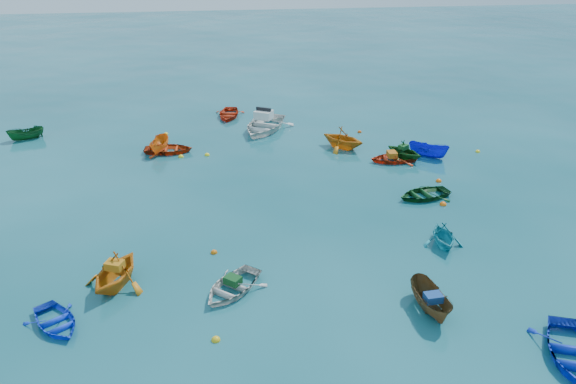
{
  "coord_description": "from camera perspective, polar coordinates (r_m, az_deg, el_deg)",
  "views": [
    {
      "loc": [
        -3.61,
        -22.73,
        13.87
      ],
      "look_at": [
        0.0,
        5.0,
        0.4
      ],
      "focal_mm": 35.0,
      "sensor_mm": 36.0,
      "label": 1
    }
  ],
  "objects": [
    {
      "name": "dinghy_blue_se",
      "position": [
        22.92,
        26.85,
        -14.85
      ],
      "size": [
        3.77,
        4.41,
        0.77
      ],
      "primitive_type": "imported",
      "rotation": [
        0.0,
        0.0,
        -0.35
      ],
      "color": "#0F2DBE",
      "rests_on": "ground"
    },
    {
      "name": "dinghy_green_e",
      "position": [
        32.25,
        13.6,
        -0.53
      ],
      "size": [
        3.44,
        2.8,
        0.63
      ],
      "primitive_type": "imported",
      "rotation": [
        0.0,
        0.0,
        -1.34
      ],
      "color": "#0F431B",
      "rests_on": "ground"
    },
    {
      "name": "dinghy_orange_far",
      "position": [
        38.51,
        5.54,
        4.48
      ],
      "size": [
        3.99,
        3.97,
        1.59
      ],
      "primitive_type": "imported",
      "rotation": [
        0.0,
        0.0,
        0.82
      ],
      "color": "orange",
      "rests_on": "ground"
    },
    {
      "name": "buoy_or_c",
      "position": [
        26.45,
        -7.52,
        -6.15
      ],
      "size": [
        0.32,
        0.32,
        0.32
      ],
      "primitive_type": "sphere",
      "color": "#D0620B",
      "rests_on": "ground"
    },
    {
      "name": "buoy_ye_d",
      "position": [
        41.82,
        -12.3,
        5.74
      ],
      "size": [
        0.33,
        0.33,
        0.33
      ],
      "primitive_type": "sphere",
      "color": "yellow",
      "rests_on": "ground"
    },
    {
      "name": "dinghy_white_near",
      "position": [
        23.86,
        -5.72,
        -9.97
      ],
      "size": [
        3.71,
        3.83,
        0.65
      ],
      "primitive_type": "imported",
      "rotation": [
        0.0,
        0.0,
        -0.68
      ],
      "color": "beige",
      "rests_on": "ground"
    },
    {
      "name": "buoy_ye_e",
      "position": [
        39.73,
        18.71,
        3.88
      ],
      "size": [
        0.31,
        0.31,
        0.31
      ],
      "primitive_type": "sphere",
      "color": "yellow",
      "rests_on": "ground"
    },
    {
      "name": "buoy_or_d",
      "position": [
        34.44,
        15.05,
        1.03
      ],
      "size": [
        0.35,
        0.35,
        0.35
      ],
      "primitive_type": "sphere",
      "color": "#E95C0C",
      "rests_on": "ground"
    },
    {
      "name": "tarp_green_a",
      "position": [
        23.65,
        -5.62,
        -8.9
      ],
      "size": [
        0.83,
        0.8,
        0.32
      ],
      "primitive_type": "cube",
      "rotation": [
        0.0,
        0.0,
        -0.68
      ],
      "color": "#12481C",
      "rests_on": "dinghy_white_near"
    },
    {
      "name": "dinghy_cyan_se",
      "position": [
        27.88,
        15.4,
        -5.14
      ],
      "size": [
        2.12,
        2.41,
        1.19
      ],
      "primitive_type": "imported",
      "rotation": [
        0.0,
        0.0,
        -0.08
      ],
      "color": "teal",
      "rests_on": "ground"
    },
    {
      "name": "dinghy_red_far",
      "position": [
        44.97,
        -6.05,
        7.61
      ],
      "size": [
        2.81,
        3.57,
        0.67
      ],
      "primitive_type": "imported",
      "rotation": [
        0.0,
        0.0,
        -0.16
      ],
      "color": "red",
      "rests_on": "ground"
    },
    {
      "name": "sampan_blue_far",
      "position": [
        38.03,
        14.0,
        3.54
      ],
      "size": [
        2.74,
        2.43,
        1.04
      ],
      "primitive_type": "imported",
      "rotation": [
        0.0,
        0.0,
        0.92
      ],
      "color": "#1119D6",
      "rests_on": "ground"
    },
    {
      "name": "motorboat_white",
      "position": [
        41.77,
        -2.45,
        6.3
      ],
      "size": [
        5.51,
        6.09,
        1.64
      ],
      "primitive_type": "imported",
      "rotation": [
        0.0,
        0.0,
        -0.49
      ],
      "color": "silver",
      "rests_on": "ground"
    },
    {
      "name": "sampan_green_far",
      "position": [
        43.98,
        -24.99,
        4.87
      ],
      "size": [
        2.63,
        1.82,
        0.95
      ],
      "primitive_type": "imported",
      "rotation": [
        0.0,
        0.0,
        -1.17
      ],
      "color": "#135222",
      "rests_on": "ground"
    },
    {
      "name": "sampan_orange_n",
      "position": [
        38.68,
        -12.84,
        4.04
      ],
      "size": [
        1.46,
        2.82,
        1.04
      ],
      "primitive_type": "imported",
      "rotation": [
        0.0,
        0.0,
        -0.18
      ],
      "color": "orange",
      "rests_on": "ground"
    },
    {
      "name": "ground",
      "position": [
        26.87,
        1.38,
        -5.36
      ],
      "size": [
        160.0,
        160.0,
        0.0
      ],
      "primitive_type": "plane",
      "color": "#0A404C",
      "rests_on": "ground"
    },
    {
      "name": "tarp_orange_b",
      "position": [
        36.55,
        10.51,
        3.79
      ],
      "size": [
        0.56,
        0.73,
        0.36
      ],
      "primitive_type": "cube",
      "rotation": [
        0.0,
        0.0,
        -1.57
      ],
      "color": "#B56012",
      "rests_on": "dinghy_red_ne"
    },
    {
      "name": "dinghy_red_ne",
      "position": [
        36.76,
        10.6,
        3.1
      ],
      "size": [
        2.97,
        2.12,
        0.62
      ],
      "primitive_type": "imported",
      "rotation": [
        0.0,
        0.0,
        -1.57
      ],
      "color": "red",
      "rests_on": "ground"
    },
    {
      "name": "buoy_ye_b",
      "position": [
        37.44,
        -10.82,
        3.5
      ],
      "size": [
        0.35,
        0.35,
        0.35
      ],
      "primitive_type": "sphere",
      "color": "yellow",
      "rests_on": "ground"
    },
    {
      "name": "sampan_brown_mid",
      "position": [
        23.41,
        14.19,
        -11.54
      ],
      "size": [
        1.29,
        2.88,
        1.09
      ],
      "primitive_type": "imported",
      "rotation": [
        0.0,
        0.0,
        0.08
      ],
      "color": "brown",
      "rests_on": "ground"
    },
    {
      "name": "dinghy_green_n",
      "position": [
        37.24,
        11.65,
        3.3
      ],
      "size": [
        3.27,
        3.34,
        1.34
      ],
      "primitive_type": "imported",
      "rotation": [
        0.0,
        0.0,
        0.64
      ],
      "color": "#114A16",
      "rests_on": "ground"
    },
    {
      "name": "buoy_or_e",
      "position": [
        41.6,
        7.28,
        6.03
      ],
      "size": [
        0.31,
        0.31,
        0.31
      ],
      "primitive_type": "sphere",
      "color": "#D34C0B",
      "rests_on": "ground"
    },
    {
      "name": "tarp_orange_a",
      "position": [
        24.64,
        -17.21,
        -7.11
      ],
      "size": [
        0.86,
        0.77,
        0.35
      ],
      "primitive_type": "cube",
      "rotation": [
        0.0,
        0.0,
        -0.38
      ],
      "color": "#C37414",
      "rests_on": "dinghy_orange_w"
    },
    {
      "name": "buoy_ye_a",
      "position": [
        21.5,
        -7.34,
        -14.72
      ],
      "size": [
        0.34,
        0.34,
        0.34
      ],
      "primitive_type": "sphere",
      "color": "gold",
      "rests_on": "ground"
    },
    {
      "name": "buoy_or_b",
      "position": [
        31.66,
        15.47,
        -1.27
      ],
      "size": [
        0.37,
        0.37,
        0.37
      ],
      "primitive_type": "sphere",
      "color": "#FF650D",
      "rests_on": "ground"
    },
    {
      "name": "tarp_green_b",
      "position": [
        37.0,
        11.63,
        4.5
      ],
      "size": [
        0.74,
        0.71,
        0.29
      ],
      "primitive_type": "cube",
      "rotation": [
        0.0,
        0.0,
        0.64
      ],
      "color": "#134E1F",
      "rests_on": "dinghy_green_n"
    },
    {
      "name": "buoy_ye_c",
      "position": [
        37.45,
        -8.22,
        3.71
      ],
      "size": [
        0.35,
        0.35,
        0.35
      ],
      "primitive_type": "sphere",
      "color": "yellow",
      "rests_on": "ground"
    },
    {
      "name": "dinghy_red_nw",
      "position": [
        38.41,
        -12.02,
        3.97
      ],
      "size": [
        3.36,
        2.54,
        0.66
      ],
      "primitive_type": "imported",
      "rotation": [
        0.0,
        0.0,
        1.49
      ],
      "color": "#B5340F",
      "rests_on": "ground"
    },
    {
      "name": "dinghy_orange_w",
      "position": [
        25.14,
        -16.97,
        -9.06
      ],
      "size": [
        3.6,
        3.84,
        1.62
      ],
      "primitive_type": "imported",
      "rotation": [
        0.0,
        0.0,
        -0.38
      ],
      "color": "orange",
      "rests_on": "ground"
    },
    {
      "name": "dinghy_blue_sw",
      "position": [
        23.68,
        -22.45,
        -12.43
      ],
      "size": [
        3.13,
        3.34,
        0.56
      ],
      "primitive_type": "imported",
      "rotation": [
        0.0,
        0.0,
        0.6
      ],
      "color": "#1137D9",
      "rests_on": "ground"
    },
    {
      "name": "tarp_blue_a",
      "position": [
        22.89,
        14.54,
        -10.35
      ],
      "size": [
        0.7,
        0.56,
        0.32
      ],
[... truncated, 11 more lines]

